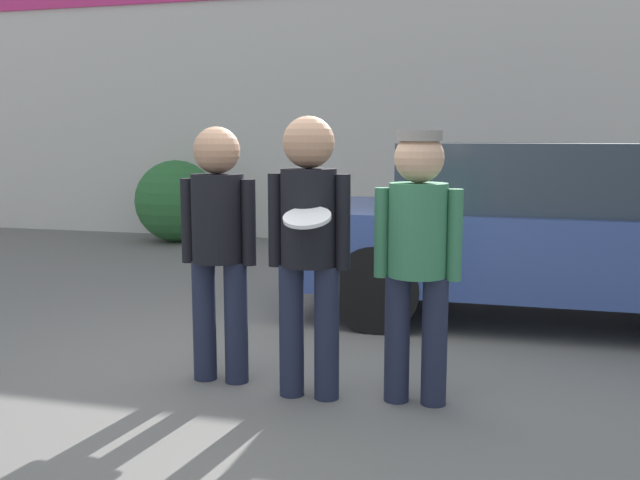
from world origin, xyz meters
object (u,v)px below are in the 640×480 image
(parked_car_near, at_px, (542,231))
(shrub, at_px, (176,201))
(person_left, at_px, (218,234))
(person_middle_with_frisbee, at_px, (309,234))
(person_right, at_px, (418,244))

(parked_car_near, xyz_separation_m, shrub, (-5.16, 3.45, -0.15))
(person_left, height_order, shrub, person_left)
(person_left, relative_size, person_middle_with_frisbee, 0.97)
(shrub, bearing_deg, person_right, -52.49)
(person_left, height_order, person_right, person_left)
(person_middle_with_frisbee, bearing_deg, shrub, 122.96)
(person_right, relative_size, parked_car_near, 0.38)
(person_right, bearing_deg, person_middle_with_frisbee, -173.15)
(person_left, distance_m, shrub, 6.46)
(parked_car_near, bearing_deg, person_right, -108.87)
(person_right, relative_size, shrub, 1.30)
(person_middle_with_frisbee, relative_size, person_right, 1.05)
(parked_car_near, bearing_deg, person_left, -132.79)
(person_middle_with_frisbee, xyz_separation_m, person_right, (0.63, 0.08, -0.05))
(parked_car_near, relative_size, shrub, 3.42)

